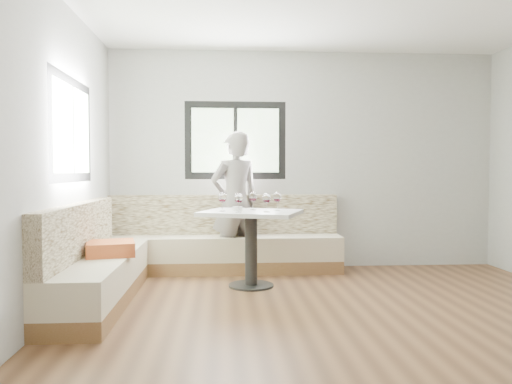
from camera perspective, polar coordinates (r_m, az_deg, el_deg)
room at (r=4.15m, az=9.95°, el=4.50°), size 5.01×5.01×2.81m
banquette at (r=5.68m, az=-9.16°, el=-6.98°), size 2.90×2.80×0.95m
table at (r=5.42m, az=-0.56°, el=-4.35°), size 1.21×1.08×0.83m
person at (r=6.16m, az=-2.40°, el=-1.18°), size 0.75×0.63×1.74m
olive_ramekin at (r=5.44m, az=-2.13°, el=-1.89°), size 0.11×0.11×0.04m
wine_glass_a at (r=5.32m, az=-3.87°, el=-0.71°), size 0.09×0.09×0.20m
wine_glass_b at (r=5.19m, az=-1.99°, el=-0.78°), size 0.09×0.09×0.20m
wine_glass_c at (r=5.22m, az=1.23°, el=-0.77°), size 0.09×0.09×0.20m
wine_glass_d at (r=5.49m, az=-0.32°, el=-0.60°), size 0.09×0.09×0.20m
wine_glass_e at (r=5.38m, az=2.46°, el=-0.67°), size 0.09×0.09×0.20m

